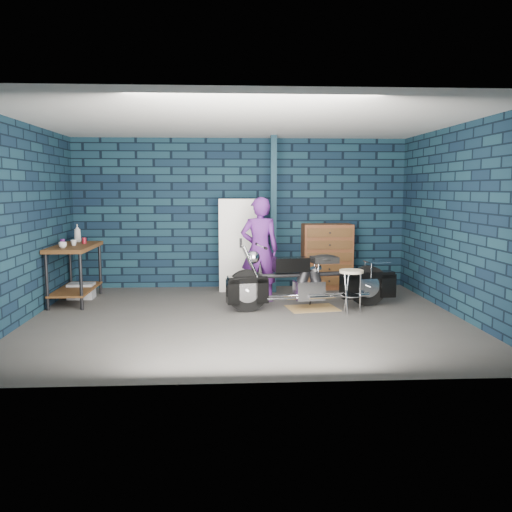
{
  "coord_description": "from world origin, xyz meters",
  "views": [
    {
      "loc": [
        -0.28,
        -7.37,
        1.82
      ],
      "look_at": [
        0.16,
        0.3,
        0.84
      ],
      "focal_mm": 38.0,
      "sensor_mm": 36.0,
      "label": 1
    }
  ],
  "objects_px": {
    "workbench": "(75,274)",
    "tool_chest": "(327,256)",
    "storage_bin": "(81,291)",
    "motorcycle": "(313,276)",
    "locker": "(240,244)",
    "person": "(260,249)",
    "shop_stool": "(351,291)"
  },
  "relations": [
    {
      "from": "storage_bin",
      "to": "locker",
      "type": "relative_size",
      "value": 0.25
    },
    {
      "from": "shop_stool",
      "to": "tool_chest",
      "type": "bearing_deg",
      "value": 89.77
    },
    {
      "from": "person",
      "to": "shop_stool",
      "type": "relative_size",
      "value": 2.64
    },
    {
      "from": "locker",
      "to": "tool_chest",
      "type": "bearing_deg",
      "value": 0.0
    },
    {
      "from": "motorcycle",
      "to": "tool_chest",
      "type": "distance_m",
      "value": 1.71
    },
    {
      "from": "motorcycle",
      "to": "locker",
      "type": "distance_m",
      "value": 1.96
    },
    {
      "from": "workbench",
      "to": "person",
      "type": "relative_size",
      "value": 0.84
    },
    {
      "from": "workbench",
      "to": "tool_chest",
      "type": "xyz_separation_m",
      "value": [
        4.23,
        0.92,
        0.13
      ]
    },
    {
      "from": "motorcycle",
      "to": "storage_bin",
      "type": "xyz_separation_m",
      "value": [
        -3.69,
        0.95,
        -0.37
      ]
    },
    {
      "from": "person",
      "to": "motorcycle",
      "type": "bearing_deg",
      "value": 139.69
    },
    {
      "from": "storage_bin",
      "to": "locker",
      "type": "bearing_deg",
      "value": 14.45
    },
    {
      "from": "person",
      "to": "tool_chest",
      "type": "xyz_separation_m",
      "value": [
        1.28,
        1.03,
        -0.25
      ]
    },
    {
      "from": "workbench",
      "to": "tool_chest",
      "type": "bearing_deg",
      "value": 12.25
    },
    {
      "from": "person",
      "to": "workbench",
      "type": "bearing_deg",
      "value": -3.97
    },
    {
      "from": "workbench",
      "to": "shop_stool",
      "type": "height_order",
      "value": "workbench"
    },
    {
      "from": "motorcycle",
      "to": "storage_bin",
      "type": "height_order",
      "value": "motorcycle"
    },
    {
      "from": "workbench",
      "to": "person",
      "type": "bearing_deg",
      "value": -2.1
    },
    {
      "from": "motorcycle",
      "to": "tool_chest",
      "type": "xyz_separation_m",
      "value": [
        0.52,
        1.63,
        0.09
      ]
    },
    {
      "from": "workbench",
      "to": "storage_bin",
      "type": "xyz_separation_m",
      "value": [
        0.02,
        0.24,
        -0.33
      ]
    },
    {
      "from": "motorcycle",
      "to": "storage_bin",
      "type": "bearing_deg",
      "value": 156.45
    },
    {
      "from": "storage_bin",
      "to": "workbench",
      "type": "bearing_deg",
      "value": -94.83
    },
    {
      "from": "person",
      "to": "tool_chest",
      "type": "bearing_deg",
      "value": -143.21
    },
    {
      "from": "locker",
      "to": "storage_bin",
      "type": "bearing_deg",
      "value": -165.55
    },
    {
      "from": "storage_bin",
      "to": "tool_chest",
      "type": "distance_m",
      "value": 4.29
    },
    {
      "from": "locker",
      "to": "workbench",
      "type": "bearing_deg",
      "value": -160.99
    },
    {
      "from": "workbench",
      "to": "person",
      "type": "height_order",
      "value": "person"
    },
    {
      "from": "workbench",
      "to": "motorcycle",
      "type": "height_order",
      "value": "motorcycle"
    },
    {
      "from": "locker",
      "to": "motorcycle",
      "type": "bearing_deg",
      "value": -57.39
    },
    {
      "from": "workbench",
      "to": "storage_bin",
      "type": "relative_size",
      "value": 3.42
    },
    {
      "from": "storage_bin",
      "to": "motorcycle",
      "type": "bearing_deg",
      "value": -14.43
    },
    {
      "from": "workbench",
      "to": "locker",
      "type": "height_order",
      "value": "locker"
    },
    {
      "from": "storage_bin",
      "to": "locker",
      "type": "distance_m",
      "value": 2.81
    }
  ]
}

